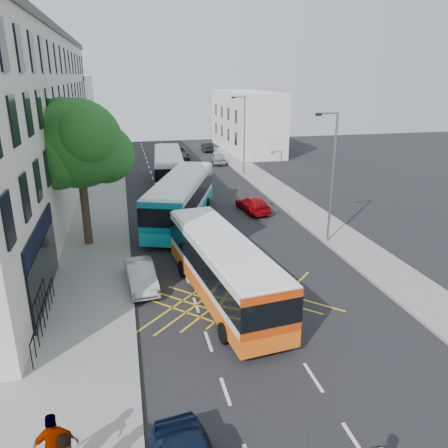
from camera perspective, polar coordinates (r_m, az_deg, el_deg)
ground at (r=16.69m, az=11.57°, el=-19.03°), size 120.00×120.00×0.00m
pavement_left at (r=28.76m, az=-17.20°, el=-2.49°), size 5.00×70.00×0.15m
pavement_right at (r=31.66m, az=12.94°, el=-0.15°), size 3.00×70.00×0.15m
terrace_main at (r=37.33m, az=-25.95°, el=11.85°), size 8.30×45.00×13.50m
terrace_far at (r=67.49m, az=-20.39°, el=13.41°), size 8.00×20.00×10.00m
building_right at (r=62.48m, az=2.89°, el=13.25°), size 6.00×18.00×8.00m
street_tree at (r=27.18m, az=-18.50°, el=9.78°), size 6.30×5.70×8.80m
lamp_near at (r=27.32m, az=13.86°, el=6.67°), size 1.45×0.15×8.00m
lamp_far at (r=45.81m, az=2.55°, el=11.96°), size 1.45×0.15×8.00m
railings at (r=19.90m, az=-22.51°, el=-11.00°), size 0.08×5.60×1.14m
bus_near at (r=20.60m, az=-0.18°, el=-5.70°), size 3.74×10.89×3.00m
bus_mid at (r=31.34m, az=-5.58°, el=3.28°), size 6.59×12.07×3.33m
bus_far at (r=42.96m, az=-7.25°, el=7.36°), size 3.48×11.35×3.14m
parked_car_silver at (r=22.40m, az=-10.81°, el=-6.62°), size 1.67×3.92×1.26m
red_hatchback at (r=34.10m, az=3.79°, el=2.60°), size 2.14×4.31×1.20m
distant_car_grey at (r=56.24m, az=-6.01°, el=9.19°), size 2.57×5.42×1.49m
distant_car_silver at (r=52.88m, az=-0.77°, el=8.59°), size 1.99×4.10×1.35m
distant_car_dark at (r=61.89m, az=-2.21°, el=10.03°), size 1.40×3.69×1.20m
pedestrian_far at (r=13.29m, az=-21.18°, el=-25.44°), size 1.19×0.56×1.97m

